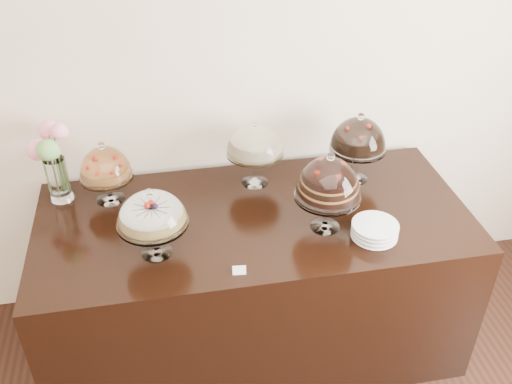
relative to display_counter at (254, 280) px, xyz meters
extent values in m
cube|color=beige|center=(-0.14, 0.55, 1.05)|extent=(5.00, 0.04, 3.00)
cube|color=black|center=(0.00, 0.00, 0.00)|extent=(2.20, 1.00, 0.90)
cone|color=white|center=(-0.50, -0.20, 0.46)|extent=(0.15, 0.15, 0.02)
cylinder|color=white|center=(-0.50, -0.20, 0.55)|extent=(0.03, 0.03, 0.14)
cylinder|color=white|center=(-0.50, -0.20, 0.62)|extent=(0.32, 0.32, 0.01)
cylinder|color=tan|center=(-0.50, -0.20, 0.66)|extent=(0.26, 0.26, 0.05)
sphere|color=#AE1D0D|center=(-0.43, -0.18, 0.69)|extent=(0.02, 0.02, 0.02)
sphere|color=#AE1D0D|center=(-0.55, -0.15, 0.69)|extent=(0.02, 0.02, 0.02)
sphere|color=#AE1D0D|center=(-0.52, -0.27, 0.69)|extent=(0.02, 0.02, 0.02)
sphere|color=white|center=(-0.50, -0.20, 0.79)|extent=(0.04, 0.04, 0.04)
cone|color=white|center=(0.33, -0.15, 0.46)|extent=(0.15, 0.15, 0.02)
cylinder|color=white|center=(0.33, -0.15, 0.55)|extent=(0.03, 0.03, 0.15)
cylinder|color=white|center=(0.33, -0.15, 0.64)|extent=(0.32, 0.32, 0.01)
cylinder|color=black|center=(0.33, -0.15, 0.70)|extent=(0.23, 0.23, 0.11)
sphere|color=#AE1D0D|center=(0.39, -0.13, 0.77)|extent=(0.02, 0.02, 0.02)
sphere|color=#AE1D0D|center=(0.31, -0.09, 0.77)|extent=(0.02, 0.02, 0.02)
sphere|color=#AE1D0D|center=(0.27, -0.17, 0.77)|extent=(0.02, 0.02, 0.02)
sphere|color=#AE1D0D|center=(0.35, -0.21, 0.77)|extent=(0.02, 0.02, 0.02)
sphere|color=white|center=(0.33, -0.15, 0.85)|extent=(0.04, 0.04, 0.04)
cone|color=white|center=(0.06, 0.30, 0.46)|extent=(0.15, 0.15, 0.02)
cylinder|color=white|center=(0.06, 0.30, 0.56)|extent=(0.03, 0.03, 0.16)
cylinder|color=white|center=(0.06, 0.30, 0.64)|extent=(0.31, 0.31, 0.01)
cylinder|color=beige|center=(0.06, 0.30, 0.68)|extent=(0.26, 0.26, 0.07)
sphere|color=white|center=(0.06, 0.30, 0.81)|extent=(0.04, 0.04, 0.04)
cone|color=white|center=(0.61, 0.24, 0.46)|extent=(0.15, 0.15, 0.02)
cylinder|color=white|center=(0.61, 0.24, 0.56)|extent=(0.03, 0.03, 0.16)
cylinder|color=white|center=(0.61, 0.24, 0.65)|extent=(0.31, 0.31, 0.01)
cylinder|color=black|center=(0.61, 0.24, 0.69)|extent=(0.26, 0.26, 0.07)
sphere|color=#AE1D0D|center=(0.68, 0.26, 0.73)|extent=(0.02, 0.02, 0.02)
sphere|color=#AE1D0D|center=(0.56, 0.29, 0.73)|extent=(0.02, 0.02, 0.02)
sphere|color=#AE1D0D|center=(0.60, 0.17, 0.73)|extent=(0.02, 0.02, 0.02)
sphere|color=white|center=(0.61, 0.24, 0.83)|extent=(0.04, 0.04, 0.04)
cone|color=white|center=(-0.72, 0.29, 0.46)|extent=(0.15, 0.15, 0.02)
cylinder|color=white|center=(-0.72, 0.29, 0.53)|extent=(0.03, 0.03, 0.11)
cylinder|color=white|center=(-0.72, 0.29, 0.59)|extent=(0.28, 0.28, 0.01)
cylinder|color=#B57035|center=(-0.72, 0.29, 0.62)|extent=(0.22, 0.22, 0.04)
sphere|color=#AE1D0D|center=(-0.67, 0.30, 0.65)|extent=(0.02, 0.02, 0.02)
sphere|color=#AE1D0D|center=(-0.71, 0.34, 0.65)|extent=(0.02, 0.02, 0.02)
sphere|color=#AE1D0D|center=(-0.77, 0.33, 0.65)|extent=(0.02, 0.02, 0.02)
sphere|color=#AE1D0D|center=(-0.78, 0.27, 0.65)|extent=(0.02, 0.02, 0.02)
sphere|color=#AE1D0D|center=(-0.74, 0.23, 0.65)|extent=(0.02, 0.02, 0.02)
sphere|color=#AE1D0D|center=(-0.68, 0.25, 0.65)|extent=(0.02, 0.02, 0.02)
sphere|color=white|center=(-0.72, 0.29, 0.77)|extent=(0.04, 0.04, 0.04)
cylinder|color=white|center=(-0.97, 0.34, 0.57)|extent=(0.11, 0.11, 0.24)
cylinder|color=#476B2D|center=(-0.95, 0.34, 0.67)|extent=(0.01, 0.01, 0.36)
sphere|color=pink|center=(-0.92, 0.34, 0.85)|extent=(0.08, 0.08, 0.08)
cylinder|color=#476B2D|center=(-0.98, 0.39, 0.65)|extent=(0.01, 0.01, 0.31)
sphere|color=pink|center=(-0.98, 0.44, 0.80)|extent=(0.11, 0.11, 0.11)
cylinder|color=#476B2D|center=(-1.01, 0.34, 0.62)|extent=(0.01, 0.01, 0.26)
sphere|color=pink|center=(-1.04, 0.34, 0.75)|extent=(0.11, 0.11, 0.11)
cylinder|color=#476B2D|center=(-0.97, 0.30, 0.64)|extent=(0.01, 0.01, 0.30)
sphere|color=#5F9246|center=(-0.98, 0.27, 0.79)|extent=(0.11, 0.11, 0.11)
cylinder|color=silver|center=(0.54, -0.27, 0.45)|extent=(0.22, 0.22, 0.01)
cylinder|color=silver|center=(0.54, -0.27, 0.47)|extent=(0.21, 0.21, 0.01)
cylinder|color=silver|center=(0.54, -0.27, 0.48)|extent=(0.22, 0.22, 0.01)
cylinder|color=silver|center=(0.54, -0.27, 0.49)|extent=(0.21, 0.21, 0.01)
cylinder|color=silver|center=(0.54, -0.27, 0.50)|extent=(0.22, 0.22, 0.01)
cylinder|color=silver|center=(0.54, -0.27, 0.51)|extent=(0.21, 0.21, 0.01)
cylinder|color=silver|center=(0.54, -0.27, 0.52)|extent=(0.22, 0.22, 0.01)
cube|color=white|center=(-0.14, -0.41, 0.47)|extent=(0.06, 0.02, 0.04)
camera|label=1|loc=(-0.42, -2.28, 2.20)|focal=40.00mm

